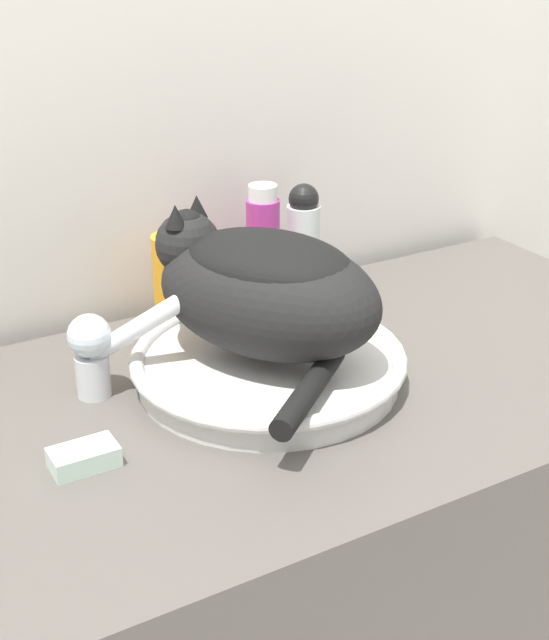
% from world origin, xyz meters
% --- Properties ---
extents(wall_back, '(8.00, 0.05, 2.40)m').
position_xyz_m(wall_back, '(0.00, 0.66, 1.20)').
color(wall_back, silver).
rests_on(wall_back, ground_plane).
extents(sink_basin, '(0.36, 0.36, 0.05)m').
position_xyz_m(sink_basin, '(-0.01, 0.32, 0.92)').
color(sink_basin, silver).
rests_on(sink_basin, vanity_counter).
extents(cat, '(0.32, 0.39, 0.18)m').
position_xyz_m(cat, '(-0.01, 0.33, 1.03)').
color(cat, black).
rests_on(cat, sink_basin).
extents(faucet, '(0.16, 0.09, 0.14)m').
position_xyz_m(faucet, '(-0.21, 0.40, 0.97)').
color(faucet, silver).
rests_on(faucet, vanity_counter).
extents(lotion_bottle_white, '(0.05, 0.05, 0.18)m').
position_xyz_m(lotion_bottle_white, '(0.18, 0.55, 0.99)').
color(lotion_bottle_white, silver).
rests_on(lotion_bottle_white, vanity_counter).
extents(spray_bottle_trigger, '(0.06, 0.06, 0.16)m').
position_xyz_m(spray_bottle_trigger, '(-0.04, 0.55, 0.97)').
color(spray_bottle_trigger, orange).
rests_on(spray_bottle_trigger, vanity_counter).
extents(shampoo_bottle_tall, '(0.05, 0.05, 0.19)m').
position_xyz_m(shampoo_bottle_tall, '(0.11, 0.55, 0.99)').
color(shampoo_bottle_tall, '#B2338C').
rests_on(shampoo_bottle_tall, vanity_counter).
extents(soap_bar, '(0.07, 0.04, 0.02)m').
position_xyz_m(soap_bar, '(-0.28, 0.26, 0.91)').
color(soap_bar, silver).
rests_on(soap_bar, vanity_counter).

